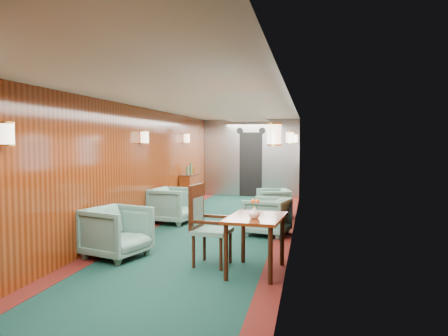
{
  "coord_description": "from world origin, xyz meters",
  "views": [
    {
      "loc": [
        1.79,
        -7.65,
        1.72
      ],
      "look_at": [
        0.0,
        1.5,
        1.15
      ],
      "focal_mm": 35.0,
      "sensor_mm": 36.0,
      "label": 1
    }
  ],
  "objects_px": {
    "armchair_left_near": "(117,232)",
    "armchair_right_near": "(267,216)",
    "armchair_right_far": "(273,203)",
    "armchair_left_far": "(172,205)",
    "dining_table": "(256,225)",
    "credenza": "(189,189)",
    "side_chair": "(205,221)"
  },
  "relations": [
    {
      "from": "armchair_left_near",
      "to": "armchair_right_near",
      "type": "height_order",
      "value": "armchair_left_near"
    },
    {
      "from": "armchair_right_near",
      "to": "armchair_right_far",
      "type": "xyz_separation_m",
      "value": [
        -0.03,
        1.84,
        -0.02
      ]
    },
    {
      "from": "armchair_right_far",
      "to": "armchair_right_near",
      "type": "bearing_deg",
      "value": -12.54
    },
    {
      "from": "armchair_left_far",
      "to": "armchair_right_near",
      "type": "distance_m",
      "value": 2.21
    },
    {
      "from": "armchair_left_far",
      "to": "dining_table",
      "type": "bearing_deg",
      "value": -136.78
    },
    {
      "from": "credenza",
      "to": "armchair_left_far",
      "type": "bearing_deg",
      "value": -82.68
    },
    {
      "from": "credenza",
      "to": "dining_table",
      "type": "bearing_deg",
      "value": -66.18
    },
    {
      "from": "dining_table",
      "to": "credenza",
      "type": "relative_size",
      "value": 0.94
    },
    {
      "from": "dining_table",
      "to": "armchair_left_near",
      "type": "relative_size",
      "value": 1.27
    },
    {
      "from": "credenza",
      "to": "armchair_left_near",
      "type": "xyz_separation_m",
      "value": [
        0.34,
        -5.2,
        -0.06
      ]
    },
    {
      "from": "credenza",
      "to": "armchair_left_near",
      "type": "height_order",
      "value": "credenza"
    },
    {
      "from": "armchair_left_far",
      "to": "armchair_left_near",
      "type": "bearing_deg",
      "value": -170.51
    },
    {
      "from": "armchair_right_far",
      "to": "credenza",
      "type": "bearing_deg",
      "value": -133.92
    },
    {
      "from": "side_chair",
      "to": "armchair_right_far",
      "type": "height_order",
      "value": "side_chair"
    },
    {
      "from": "dining_table",
      "to": "side_chair",
      "type": "relative_size",
      "value": 0.94
    },
    {
      "from": "dining_table",
      "to": "side_chair",
      "type": "distance_m",
      "value": 0.78
    },
    {
      "from": "side_chair",
      "to": "armchair_right_far",
      "type": "relative_size",
      "value": 1.56
    },
    {
      "from": "armchair_left_near",
      "to": "armchair_right_near",
      "type": "relative_size",
      "value": 1.09
    },
    {
      "from": "armchair_right_near",
      "to": "armchair_left_near",
      "type": "bearing_deg",
      "value": -31.71
    },
    {
      "from": "dining_table",
      "to": "side_chair",
      "type": "xyz_separation_m",
      "value": [
        -0.74,
        0.24,
        -0.02
      ]
    },
    {
      "from": "side_chair",
      "to": "armchair_right_near",
      "type": "bearing_deg",
      "value": 80.74
    },
    {
      "from": "credenza",
      "to": "armchair_left_near",
      "type": "bearing_deg",
      "value": -86.23
    },
    {
      "from": "dining_table",
      "to": "armchair_left_far",
      "type": "bearing_deg",
      "value": 130.24
    },
    {
      "from": "dining_table",
      "to": "credenza",
      "type": "bearing_deg",
      "value": 119.7
    },
    {
      "from": "credenza",
      "to": "armchair_left_near",
      "type": "relative_size",
      "value": 1.36
    },
    {
      "from": "armchair_left_far",
      "to": "armchair_right_near",
      "type": "xyz_separation_m",
      "value": [
        2.07,
        -0.79,
        -0.03
      ]
    },
    {
      "from": "credenza",
      "to": "armchair_right_near",
      "type": "relative_size",
      "value": 1.49
    },
    {
      "from": "side_chair",
      "to": "armchair_right_far",
      "type": "distance_m",
      "value": 4.01
    },
    {
      "from": "dining_table",
      "to": "armchair_right_near",
      "type": "bearing_deg",
      "value": 97.7
    },
    {
      "from": "side_chair",
      "to": "armchair_right_near",
      "type": "height_order",
      "value": "side_chair"
    },
    {
      "from": "side_chair",
      "to": "armchair_left_near",
      "type": "distance_m",
      "value": 1.4
    },
    {
      "from": "side_chair",
      "to": "armchair_right_far",
      "type": "xyz_separation_m",
      "value": [
        0.63,
        3.95,
        -0.28
      ]
    }
  ]
}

